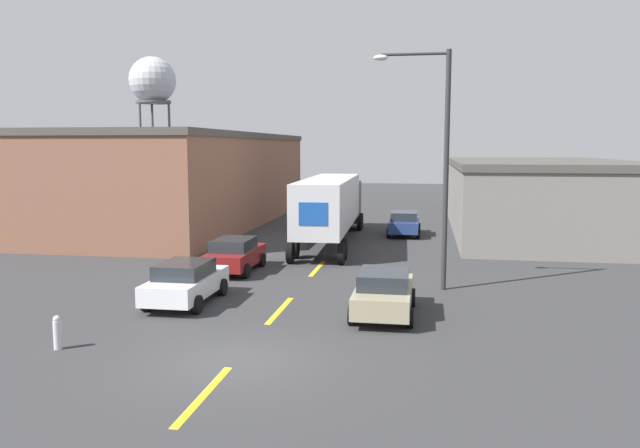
% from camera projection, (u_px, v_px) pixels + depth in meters
% --- Properties ---
extents(ground_plane, '(160.00, 160.00, 0.00)m').
position_uv_depth(ground_plane, '(234.00, 362.00, 16.04)').
color(ground_plane, '#333335').
extents(road_centerline, '(0.20, 18.16, 0.01)m').
position_uv_depth(road_centerline, '(280.00, 310.00, 21.07)').
color(road_centerline, yellow).
rests_on(road_centerline, ground_plane).
extents(warehouse_left, '(11.45, 27.63, 6.46)m').
position_uv_depth(warehouse_left, '(185.00, 179.00, 44.60)').
color(warehouse_left, brown).
rests_on(warehouse_left, ground_plane).
extents(warehouse_right, '(10.91, 21.55, 4.66)m').
position_uv_depth(warehouse_right, '(538.00, 196.00, 40.04)').
color(warehouse_right, slate).
rests_on(warehouse_right, ground_plane).
extents(semi_truck, '(3.19, 15.34, 3.78)m').
position_uv_depth(semi_truck, '(332.00, 203.00, 35.71)').
color(semi_truck, black).
rests_on(semi_truck, ground_plane).
extents(parked_car_left_near, '(2.00, 4.23, 1.49)m').
position_uv_depth(parked_car_left_near, '(186.00, 282.00, 21.96)').
color(parked_car_left_near, silver).
rests_on(parked_car_left_near, ground_plane).
extents(parked_car_right_near, '(2.00, 4.23, 1.49)m').
position_uv_depth(parked_car_right_near, '(384.00, 292.00, 20.37)').
color(parked_car_right_near, tan).
rests_on(parked_car_right_near, ground_plane).
extents(parked_car_left_far, '(2.00, 4.23, 1.49)m').
position_uv_depth(parked_car_left_far, '(235.00, 254.00, 27.54)').
color(parked_car_left_far, maroon).
rests_on(parked_car_left_far, ground_plane).
extents(parked_car_right_far, '(2.00, 4.23, 1.49)m').
position_uv_depth(parked_car_right_far, '(404.00, 223.00, 38.89)').
color(parked_car_right_far, navy).
rests_on(parked_car_right_far, ground_plane).
extents(water_tower, '(5.51, 5.51, 16.08)m').
position_uv_depth(water_tower, '(153.00, 82.00, 73.77)').
color(water_tower, '#47474C').
rests_on(water_tower, ground_plane).
extents(street_lamp, '(2.91, 0.32, 9.09)m').
position_uv_depth(street_lamp, '(438.00, 153.00, 23.58)').
color(street_lamp, '#2D2D30').
rests_on(street_lamp, ground_plane).
extents(fire_hydrant, '(0.22, 0.22, 0.94)m').
position_uv_depth(fire_hydrant, '(57.00, 332.00, 16.97)').
color(fire_hydrant, silver).
rests_on(fire_hydrant, ground_plane).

